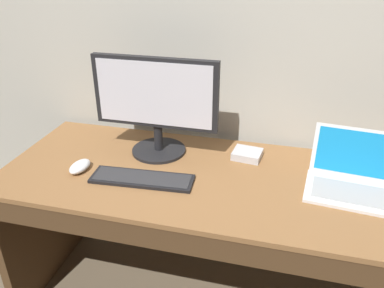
{
  "coord_description": "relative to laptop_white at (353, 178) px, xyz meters",
  "views": [
    {
      "loc": [
        0.21,
        -1.36,
        1.6
      ],
      "look_at": [
        -0.13,
        0.0,
        0.89
      ],
      "focal_mm": 36.06,
      "sensor_mm": 36.0,
      "label": 1
    }
  ],
  "objects": [
    {
      "name": "desk",
      "position": [
        -0.51,
        -0.07,
        -0.27
      ],
      "size": [
        1.89,
        0.72,
        0.75
      ],
      "color": "olive",
      "rests_on": "ground"
    },
    {
      "name": "laptop_white",
      "position": [
        0.0,
        0.0,
        0.0
      ],
      "size": [
        0.37,
        0.32,
        0.21
      ],
      "color": "white",
      "rests_on": "desk"
    },
    {
      "name": "external_monitor",
      "position": [
        -0.84,
        0.08,
        0.21
      ],
      "size": [
        0.56,
        0.25,
        0.45
      ],
      "color": "black",
      "rests_on": "desk"
    },
    {
      "name": "wired_keyboard",
      "position": [
        -0.83,
        -0.16,
        -0.04
      ],
      "size": [
        0.43,
        0.16,
        0.02
      ],
      "color": "black",
      "rests_on": "desk"
    },
    {
      "name": "computer_mouse",
      "position": [
        -1.11,
        -0.15,
        -0.03
      ],
      "size": [
        0.08,
        0.13,
        0.04
      ],
      "primitive_type": "ellipsoid",
      "rotation": [
        0.0,
        0.0,
        -0.07
      ],
      "color": "white",
      "rests_on": "desk"
    },
    {
      "name": "external_drive_box",
      "position": [
        -0.43,
        0.14,
        -0.03
      ],
      "size": [
        0.14,
        0.12,
        0.03
      ],
      "primitive_type": "cube",
      "rotation": [
        0.0,
        0.0,
        -0.12
      ],
      "color": "silver",
      "rests_on": "desk"
    }
  ]
}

